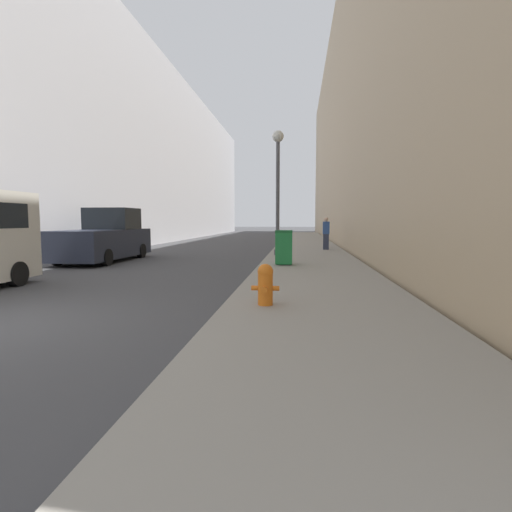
{
  "coord_description": "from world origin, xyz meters",
  "views": [
    {
      "loc": [
        5.3,
        -5.56,
        1.7
      ],
      "look_at": [
        2.96,
        16.32,
        -0.27
      ],
      "focal_mm": 28.0,
      "sensor_mm": 36.0,
      "label": 1
    }
  ],
  "objects_px": {
    "lamppost": "(278,175)",
    "pedestrian_on_sidewalk": "(326,233)",
    "pickup_truck": "(105,239)",
    "fire_hydrant": "(265,283)",
    "trash_bin": "(284,247)"
  },
  "relations": [
    {
      "from": "trash_bin",
      "to": "lamppost",
      "type": "xyz_separation_m",
      "value": [
        -0.43,
        3.92,
        2.92
      ]
    },
    {
      "from": "fire_hydrant",
      "to": "lamppost",
      "type": "bearing_deg",
      "value": 91.85
    },
    {
      "from": "trash_bin",
      "to": "pedestrian_on_sidewalk",
      "type": "bearing_deg",
      "value": 75.43
    },
    {
      "from": "fire_hydrant",
      "to": "trash_bin",
      "type": "distance_m",
      "value": 6.74
    },
    {
      "from": "fire_hydrant",
      "to": "pedestrian_on_sidewalk",
      "type": "xyz_separation_m",
      "value": [
        2.04,
        14.26,
        0.46
      ]
    },
    {
      "from": "lamppost",
      "to": "fire_hydrant",
      "type": "bearing_deg",
      "value": -88.15
    },
    {
      "from": "trash_bin",
      "to": "lamppost",
      "type": "height_order",
      "value": "lamppost"
    },
    {
      "from": "pedestrian_on_sidewalk",
      "to": "lamppost",
      "type": "bearing_deg",
      "value": -123.5
    },
    {
      "from": "trash_bin",
      "to": "lamppost",
      "type": "bearing_deg",
      "value": 96.28
    },
    {
      "from": "pickup_truck",
      "to": "pedestrian_on_sidewalk",
      "type": "xyz_separation_m",
      "value": [
        9.55,
        5.51,
        0.08
      ]
    },
    {
      "from": "pickup_truck",
      "to": "pedestrian_on_sidewalk",
      "type": "bearing_deg",
      "value": 30.01
    },
    {
      "from": "lamppost",
      "to": "pickup_truck",
      "type": "height_order",
      "value": "lamppost"
    },
    {
      "from": "trash_bin",
      "to": "pickup_truck",
      "type": "bearing_deg",
      "value": 165.15
    },
    {
      "from": "lamppost",
      "to": "pedestrian_on_sidewalk",
      "type": "bearing_deg",
      "value": 56.5
    },
    {
      "from": "trash_bin",
      "to": "pickup_truck",
      "type": "distance_m",
      "value": 7.85
    }
  ]
}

